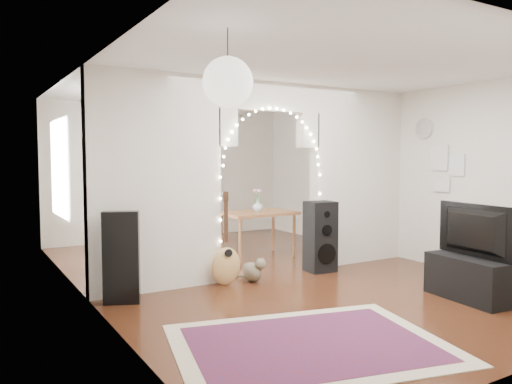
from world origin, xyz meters
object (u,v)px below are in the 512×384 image
dining_table (258,216)px  acoustic_guitar (226,251)px  dining_chair_left (174,246)px  media_console (468,279)px  dining_chair_right (200,238)px  floor_speaker (320,237)px  bookcase (145,204)px

dining_table → acoustic_guitar: bearing=-133.7°
acoustic_guitar → dining_chair_left: bearing=94.8°
media_console → dining_chair_right: size_ratio=1.79×
media_console → dining_chair_right: (-1.47, 4.25, 0.00)m
floor_speaker → dining_chair_right: 2.40m
dining_table → bookcase: bearing=115.9°
dining_table → dining_chair_right: bearing=130.1°
media_console → floor_speaker: bearing=111.8°
acoustic_guitar → dining_chair_right: bearing=77.8°
dining_table → dining_chair_left: (-1.35, 0.33, -0.44)m
acoustic_guitar → floor_speaker: acoustic_guitar is taller
acoustic_guitar → dining_table: bearing=50.5°
bookcase → dining_chair_right: (0.47, -1.54, -0.49)m
dining_chair_left → media_console: bearing=-76.8°
dining_chair_right → media_console: bearing=-56.5°
dining_chair_right → bookcase: bearing=121.3°
bookcase → dining_table: (1.15, -2.35, -0.06)m
acoustic_guitar → media_console: 2.94m
bookcase → dining_table: size_ratio=1.24×
acoustic_guitar → dining_chair_right: (0.64, 2.21, -0.20)m
media_console → dining_table: (-0.78, 3.44, 0.43)m
bookcase → dining_chair_left: bookcase is taller
acoustic_guitar → dining_chair_left: size_ratio=1.95×
acoustic_guitar → floor_speaker: bearing=3.8°
acoustic_guitar → dining_chair_right: size_ratio=1.85×
dining_table → dining_chair_right: size_ratio=2.16×
bookcase → dining_chair_left: size_ratio=2.81×
bookcase → dining_chair_right: size_ratio=2.67×
dining_table → dining_chair_left: dining_table is taller
media_console → dining_chair_right: bearing=115.4°
floor_speaker → dining_chair_right: (-0.90, 2.21, -0.25)m
floor_speaker → bookcase: bookcase is taller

